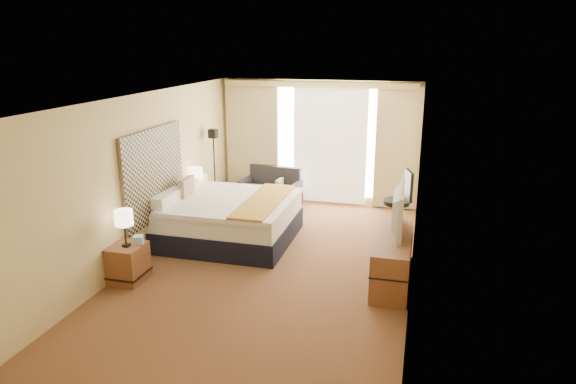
% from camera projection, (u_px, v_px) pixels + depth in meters
% --- Properties ---
extents(floor, '(4.20, 7.00, 0.02)m').
position_uv_depth(floor, '(273.00, 265.00, 8.01)').
color(floor, '#5A2519').
rests_on(floor, ground).
extents(ceiling, '(4.20, 7.00, 0.02)m').
position_uv_depth(ceiling, '(271.00, 97.00, 7.28)').
color(ceiling, silver).
rests_on(ceiling, wall_back).
extents(wall_back, '(4.20, 0.02, 2.60)m').
position_uv_depth(wall_back, '(319.00, 142.00, 10.89)').
color(wall_back, '#D9C584').
rests_on(wall_back, ground).
extents(wall_front, '(4.20, 0.02, 2.60)m').
position_uv_depth(wall_front, '(155.00, 291.00, 4.40)').
color(wall_front, '#D9C584').
rests_on(wall_front, ground).
extents(wall_left, '(0.02, 7.00, 2.60)m').
position_uv_depth(wall_left, '(146.00, 176.00, 8.16)').
color(wall_left, '#D9C584').
rests_on(wall_left, ground).
extents(wall_right, '(0.02, 7.00, 2.60)m').
position_uv_depth(wall_right, '(416.00, 196.00, 7.13)').
color(wall_right, '#D9C584').
rests_on(wall_right, ground).
extents(headboard, '(0.06, 1.85, 1.50)m').
position_uv_depth(headboard, '(154.00, 174.00, 8.34)').
color(headboard, black).
rests_on(headboard, wall_left).
extents(nightstand_left, '(0.45, 0.52, 0.55)m').
position_uv_depth(nightstand_left, '(128.00, 263.00, 7.42)').
color(nightstand_left, brown).
rests_on(nightstand_left, floor).
extents(nightstand_right, '(0.45, 0.52, 0.55)m').
position_uv_depth(nightstand_right, '(200.00, 210.00, 9.74)').
color(nightstand_right, brown).
rests_on(nightstand_right, floor).
extents(media_dresser, '(0.50, 1.80, 0.70)m').
position_uv_depth(media_dresser, '(393.00, 257.00, 7.46)').
color(media_dresser, brown).
rests_on(media_dresser, floor).
extents(window, '(2.30, 0.02, 2.30)m').
position_uv_depth(window, '(330.00, 142.00, 10.79)').
color(window, silver).
rests_on(window, wall_back).
extents(curtains, '(4.12, 0.19, 2.56)m').
position_uv_depth(curtains, '(318.00, 138.00, 10.75)').
color(curtains, beige).
rests_on(curtains, floor).
extents(bed, '(2.20, 2.02, 1.07)m').
position_uv_depth(bed, '(228.00, 218.00, 8.95)').
color(bed, black).
rests_on(bed, floor).
extents(loveseat, '(1.31, 0.80, 0.78)m').
position_uv_depth(loveseat, '(272.00, 192.00, 10.98)').
color(loveseat, maroon).
rests_on(loveseat, floor).
extents(floor_lamp, '(0.21, 0.21, 1.69)m').
position_uv_depth(floor_lamp, '(214.00, 154.00, 10.27)').
color(floor_lamp, black).
rests_on(floor_lamp, floor).
extents(desk_chair, '(0.55, 0.55, 1.12)m').
position_uv_depth(desk_chair, '(400.00, 204.00, 9.39)').
color(desk_chair, black).
rests_on(desk_chair, floor).
extents(lamp_left, '(0.26, 0.26, 0.54)m').
position_uv_depth(lamp_left, '(124.00, 219.00, 7.19)').
color(lamp_left, black).
rests_on(lamp_left, nightstand_left).
extents(lamp_right, '(0.26, 0.26, 0.55)m').
position_uv_depth(lamp_right, '(196.00, 174.00, 9.56)').
color(lamp_right, black).
rests_on(lamp_right, nightstand_right).
extents(tissue_box, '(0.17, 0.17, 0.12)m').
position_uv_depth(tissue_box, '(138.00, 240.00, 7.39)').
color(tissue_box, '#92B1E2').
rests_on(tissue_box, nightstand_left).
extents(telephone, '(0.16, 0.13, 0.06)m').
position_uv_depth(telephone, '(203.00, 193.00, 9.74)').
color(telephone, black).
rests_on(telephone, nightstand_right).
extents(television, '(0.19, 1.14, 0.66)m').
position_uv_depth(television, '(393.00, 209.00, 7.41)').
color(television, black).
rests_on(television, media_dresser).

